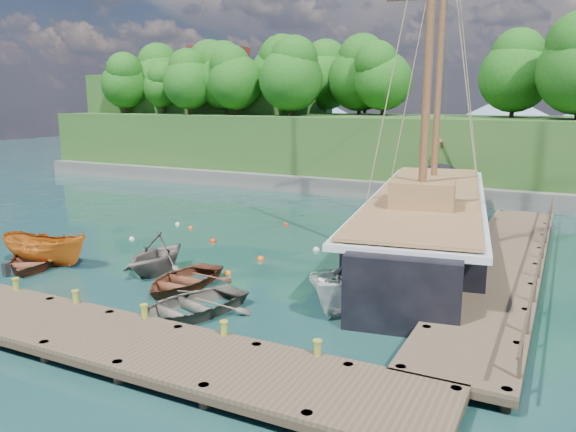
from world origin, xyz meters
name	(u,v)px	position (x,y,z in m)	size (l,w,h in m)	color
ground	(190,281)	(0.00, 0.00, 0.00)	(160.00, 160.00, 0.00)	#143A32
dock_near	(113,339)	(2.00, -6.50, 0.43)	(20.00, 3.20, 1.10)	#4C3F2B
dock_east	(503,264)	(11.50, 7.00, 0.43)	(3.20, 24.00, 1.10)	#4C3F2B
bollard_0	(18,305)	(-4.00, -5.10, 0.00)	(0.26, 0.26, 0.45)	olive
bollard_1	(77,319)	(-1.00, -5.10, 0.00)	(0.26, 0.26, 0.45)	olive
bollard_2	(146,335)	(2.00, -5.10, 0.00)	(0.26, 0.26, 0.45)	olive
bollard_3	(225,354)	(5.00, -5.10, 0.00)	(0.26, 0.26, 0.45)	olive
bollard_4	(317,376)	(8.00, -5.10, 0.00)	(0.26, 0.26, 0.45)	olive
rowboat_0	(35,266)	(-7.60, -1.39, 0.00)	(3.02, 4.22, 0.87)	brown
rowboat_1	(157,272)	(-2.02, 0.35, 0.00)	(3.16, 3.66, 1.93)	#6B6058
rowboat_2	(183,287)	(0.19, -0.74, 0.00)	(2.94, 4.12, 0.85)	brown
rowboat_3	(189,315)	(2.21, -3.08, 0.00)	(3.20, 4.48, 0.93)	#5A5449
motorboat_orange	(47,265)	(-7.27, -1.00, 0.00)	(1.65, 4.38, 1.69)	orange
cabin_boat_white	(356,308)	(7.22, 0.25, 0.00)	(1.79, 4.75, 1.84)	white
schooner	(426,225)	(7.51, 9.74, 1.21)	(8.65, 29.16, 21.75)	black
mooring_buoy_0	(132,240)	(-7.06, 4.38, 0.00)	(0.29, 0.29, 0.29)	white
mooring_buoy_1	(213,242)	(-2.88, 5.92, 0.00)	(0.35, 0.35, 0.35)	red
mooring_buoy_2	(261,260)	(1.08, 4.09, 0.00)	(0.36, 0.36, 0.36)	#E65A0C
mooring_buoy_3	(316,251)	(2.75, 6.78, 0.00)	(0.34, 0.34, 0.34)	silver
mooring_buoy_4	(191,229)	(-5.79, 7.93, 0.00)	(0.29, 0.29, 0.29)	#E94909
mooring_buoy_5	(286,225)	(-1.21, 11.22, 0.00)	(0.30, 0.30, 0.30)	red
mooring_buoy_6	(178,225)	(-7.09, 8.41, 0.00)	(0.29, 0.29, 0.29)	silver
mooring_buoy_7	(228,274)	(0.90, 1.50, 0.00)	(0.33, 0.33, 0.33)	orange
headland	(272,119)	(-12.88, 31.36, 5.54)	(51.00, 19.31, 12.90)	#474744
distant_ridge	(501,121)	(4.30, 70.00, 4.35)	(117.00, 40.00, 10.00)	#728CA5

